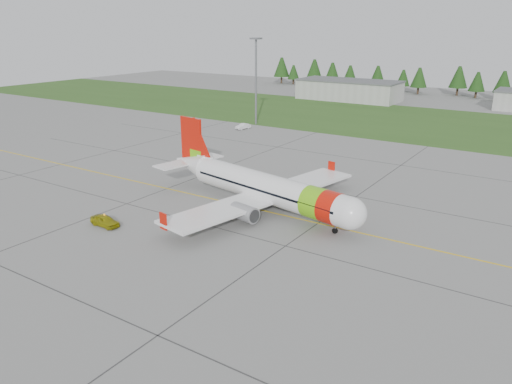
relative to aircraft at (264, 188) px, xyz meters
The scene contains 9 objects.
ground 9.23m from the aircraft, 101.55° to the right, with size 320.00×320.00×0.00m, color gray.
aircraft is the anchor object (origin of this frame).
follow_me_car 20.23m from the aircraft, 129.71° to the right, with size 1.63×1.38×4.05m, color #F1EC0D.
service_van 53.81m from the aircraft, 127.68° to the left, with size 1.40×1.32×4.01m, color silver.
grass_strip 73.52m from the aircraft, 91.37° to the left, with size 320.00×50.00×0.03m, color #30561E.
taxi_guideline 3.49m from the aircraft, 162.14° to the right, with size 120.00×0.25×0.02m, color gold.
hangar_west 106.29m from the aircraft, 107.38° to the left, with size 32.00×14.00×6.00m, color #A8A8A3.
floodlight_mast 60.27m from the aircraft, 124.32° to the left, with size 0.50×0.50×20.00m, color slate.
treeline 129.46m from the aircraft, 90.77° to the left, with size 160.00×8.00×10.00m, color #1C3F14, non-canonical shape.
Camera 1 is at (34.83, -43.74, 23.09)m, focal length 35.00 mm.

